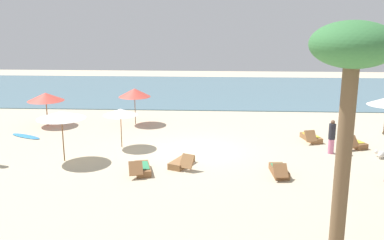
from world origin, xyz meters
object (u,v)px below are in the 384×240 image
object	(u,v)px
umbrella_0	(135,93)
person_2	(332,137)
umbrella_1	(46,97)
lounger_2	(182,162)
surfboard	(26,136)
lounger_0	(142,169)
palm_1	(352,61)
dog	(381,154)
lounger_3	(279,171)
umbrella_4	(120,112)
umbrella_3	(61,115)
lounger_1	(311,138)
lounger_4	(353,143)

from	to	relation	value
umbrella_0	person_2	distance (m)	11.75
umbrella_0	umbrella_1	world-z (taller)	umbrella_0
lounger_2	surfboard	bearing A→B (deg)	154.59
lounger_0	palm_1	bearing A→B (deg)	-42.15
dog	lounger_3	bearing A→B (deg)	-153.93
umbrella_0	umbrella_4	bearing A→B (deg)	-88.19
umbrella_3	umbrella_1	bearing A→B (deg)	116.61
palm_1	dog	size ratio (longest dim) A/B	9.71
lounger_2	umbrella_4	bearing A→B (deg)	140.98
lounger_1	dog	xyz separation A→B (m)	(2.68, -2.67, -0.01)
lounger_3	dog	bearing A→B (deg)	26.07
lounger_2	palm_1	bearing A→B (deg)	-54.21
lounger_3	palm_1	xyz separation A→B (m)	(0.78, -6.01, 5.27)
lounger_1	dog	world-z (taller)	lounger_1
umbrella_1	person_2	distance (m)	16.43
umbrella_1	lounger_4	world-z (taller)	umbrella_1
lounger_3	palm_1	bearing A→B (deg)	-82.63
lounger_0	umbrella_3	bearing A→B (deg)	161.11
lounger_0	dog	world-z (taller)	lounger_0
lounger_3	surfboard	bearing A→B (deg)	158.79
lounger_0	lounger_1	world-z (taller)	lounger_1
person_2	surfboard	bearing A→B (deg)	172.72
umbrella_4	umbrella_3	bearing A→B (deg)	-134.66
palm_1	umbrella_3	bearing A→B (deg)	145.06
lounger_3	dog	world-z (taller)	lounger_3
umbrella_3	lounger_0	bearing A→B (deg)	-18.89
lounger_0	surfboard	bearing A→B (deg)	144.84
umbrella_4	person_2	xyz separation A→B (m)	(10.33, -0.45, -0.99)
umbrella_0	umbrella_1	distance (m)	5.30
umbrella_1	surfboard	world-z (taller)	umbrella_1
palm_1	lounger_1	bearing A→B (deg)	81.74
lounger_4	person_2	world-z (taller)	person_2
umbrella_0	person_2	size ratio (longest dim) A/B	1.32
umbrella_1	lounger_4	bearing A→B (deg)	-11.31
umbrella_0	palm_1	bearing A→B (deg)	-59.60
lounger_1	dog	bearing A→B (deg)	-44.87
lounger_1	surfboard	size ratio (longest dim) A/B	0.84
palm_1	surfboard	bearing A→B (deg)	141.35
umbrella_4	palm_1	bearing A→B (deg)	-49.18
palm_1	surfboard	size ratio (longest dim) A/B	3.09
umbrella_1	dog	distance (m)	18.72
umbrella_4	lounger_1	size ratio (longest dim) A/B	1.13
umbrella_0	umbrella_4	xyz separation A→B (m)	(0.15, -4.74, -0.11)
lounger_1	palm_1	xyz separation A→B (m)	(-1.62, -11.16, 5.26)
person_2	dog	xyz separation A→B (m)	(2.18, -0.56, -0.67)
umbrella_0	palm_1	distance (m)	16.88
lounger_1	lounger_0	bearing A→B (deg)	-147.67
umbrella_0	person_2	world-z (taller)	umbrella_0
lounger_2	umbrella_0	bearing A→B (deg)	114.82
lounger_1	lounger_3	distance (m)	5.68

